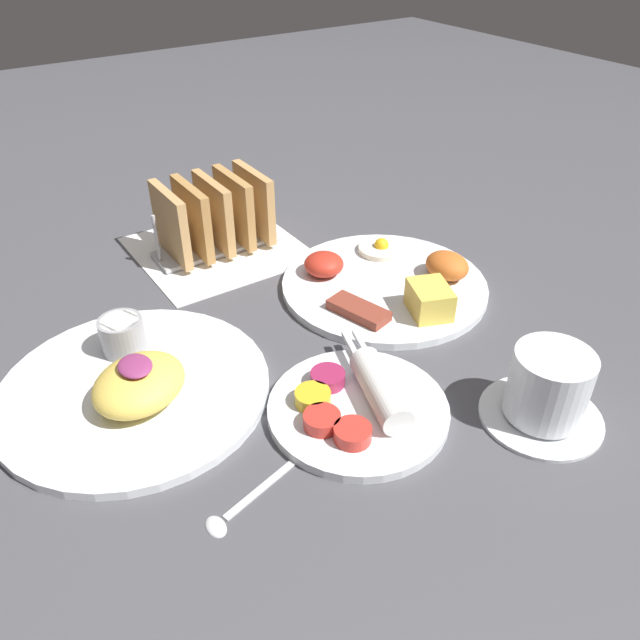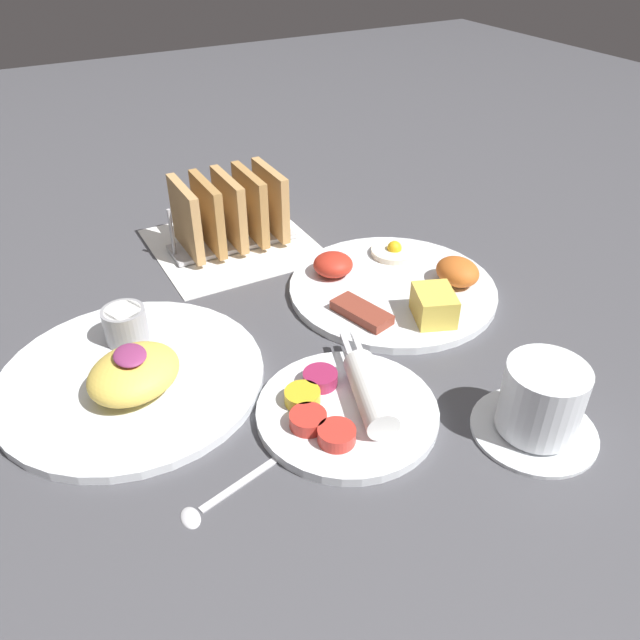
% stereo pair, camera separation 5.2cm
% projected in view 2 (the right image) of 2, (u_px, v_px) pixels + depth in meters
% --- Properties ---
extents(ground_plane, '(3.00, 3.00, 0.00)m').
position_uv_depth(ground_plane, '(282.00, 326.00, 0.74)').
color(ground_plane, '#47474C').
extents(napkin_flat, '(0.22, 0.22, 0.00)m').
position_uv_depth(napkin_flat, '(233.00, 244.00, 0.91)').
color(napkin_flat, white).
rests_on(napkin_flat, ground_plane).
extents(plate_breakfast, '(0.27, 0.27, 0.05)m').
position_uv_depth(plate_breakfast, '(397.00, 286.00, 0.80)').
color(plate_breakfast, white).
rests_on(plate_breakfast, ground_plane).
extents(plate_condiments, '(0.18, 0.18, 0.04)m').
position_uv_depth(plate_condiments, '(348.00, 407.00, 0.61)').
color(plate_condiments, white).
rests_on(plate_condiments, ground_plane).
extents(plate_foreground, '(0.28, 0.28, 0.06)m').
position_uv_depth(plate_foreground, '(132.00, 372.00, 0.65)').
color(plate_foreground, white).
rests_on(plate_foreground, ground_plane).
extents(toast_rack, '(0.10, 0.18, 0.10)m').
position_uv_depth(toast_rack, '(230.00, 213.00, 0.88)').
color(toast_rack, '#B7B7BC').
rests_on(toast_rack, ground_plane).
extents(coffee_cup, '(0.12, 0.12, 0.08)m').
position_uv_depth(coffee_cup, '(541.00, 404.00, 0.58)').
color(coffee_cup, white).
rests_on(coffee_cup, ground_plane).
extents(teaspoon, '(0.05, 0.13, 0.01)m').
position_uv_depth(teaspoon, '(222.00, 494.00, 0.54)').
color(teaspoon, silver).
rests_on(teaspoon, ground_plane).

